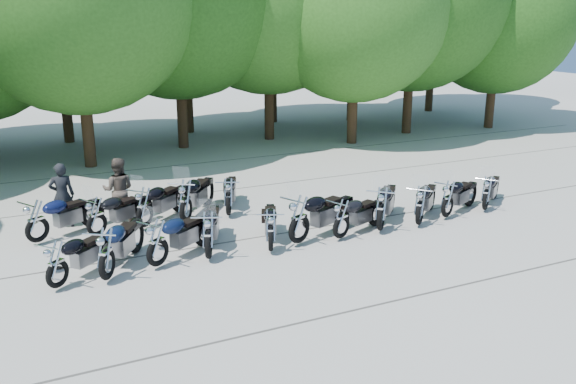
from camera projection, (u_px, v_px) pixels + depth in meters
name	position (u px, v px, depth m)	size (l,w,h in m)	color
ground	(315.00, 252.00, 14.60)	(90.00, 90.00, 0.00)	gray
tree_6	(355.00, 7.00, 25.47)	(8.00, 8.00, 9.82)	#3A2614
tree_8	(498.00, 15.00, 29.31)	(7.53, 7.53, 9.25)	#3A2614
tree_11	(57.00, 14.00, 25.77)	(7.56, 7.56, 9.28)	#3A2614
tree_12	(184.00, 9.00, 28.03)	(7.88, 7.88, 9.67)	#3A2614
tree_13	(272.00, 4.00, 30.83)	(8.31, 8.31, 10.20)	#3A2614
tree_14	(354.00, 8.00, 31.34)	(8.02, 8.02, 9.84)	#3A2614
motorcycle_0	(56.00, 263.00, 12.41)	(0.64, 2.09, 1.18)	black
motorcycle_1	(106.00, 252.00, 12.76)	(0.72, 2.38, 1.34)	black
motorcycle_2	(157.00, 241.00, 13.46)	(0.69, 2.27, 1.29)	black
motorcycle_3	(208.00, 234.00, 13.89)	(0.71, 2.32, 1.31)	black
motorcycle_4	(271.00, 229.00, 14.35)	(0.65, 2.12, 1.20)	black
motorcycle_5	(299.00, 218.00, 14.79)	(0.77, 2.52, 1.43)	black
motorcycle_6	(341.00, 218.00, 15.18)	(0.64, 2.11, 1.19)	black
motorcycle_7	(381.00, 208.00, 15.70)	(0.73, 2.41, 1.36)	black
motorcycle_8	(420.00, 204.00, 16.16)	(0.68, 2.22, 1.26)	black
motorcycle_9	(448.00, 198.00, 16.78)	(0.66, 2.16, 1.22)	black
motorcycle_10	(487.00, 192.00, 17.43)	(0.63, 2.07, 1.17)	black
motorcycle_11	(36.00, 220.00, 14.89)	(0.69, 2.26, 1.28)	#0D1339
motorcycle_12	(96.00, 215.00, 15.34)	(0.65, 2.14, 1.21)	black
motorcycle_13	(144.00, 206.00, 15.97)	(0.69, 2.27, 1.29)	black
motorcycle_14	(185.00, 200.00, 16.25)	(0.76, 2.50, 1.41)	black
motorcycle_15	(228.00, 196.00, 16.94)	(0.67, 2.20, 1.24)	black
rider_0	(62.00, 195.00, 16.08)	(0.64, 0.42, 1.76)	black
rider_1	(118.00, 190.00, 16.55)	(0.87, 0.67, 1.78)	#4D4137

